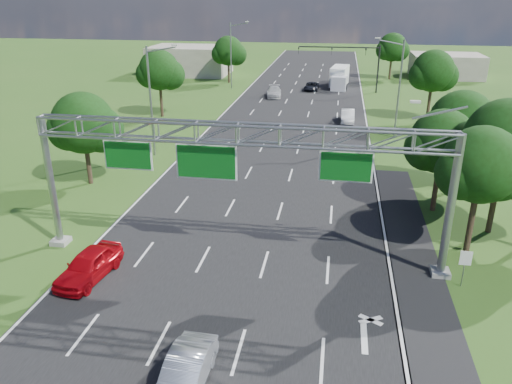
% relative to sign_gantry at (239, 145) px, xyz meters
% --- Properties ---
extents(ground, '(220.00, 220.00, 0.00)m').
position_rel_sign_gantry_xyz_m(ground, '(-0.33, 18.00, -6.89)').
color(ground, '#2C5419').
rests_on(ground, ground).
extents(road, '(18.00, 180.00, 0.02)m').
position_rel_sign_gantry_xyz_m(road, '(-0.33, 18.00, -6.89)').
color(road, black).
rests_on(road, ground).
extents(road_flare, '(3.00, 30.00, 0.02)m').
position_rel_sign_gantry_xyz_m(road_flare, '(9.87, 2.00, -6.89)').
color(road_flare, black).
rests_on(road_flare, ground).
extents(sign_gantry, '(23.50, 1.00, 9.56)m').
position_rel_sign_gantry_xyz_m(sign_gantry, '(0.00, 0.00, 0.00)').
color(sign_gantry, gray).
rests_on(sign_gantry, ground).
extents(regulatory_sign, '(0.60, 0.08, 2.10)m').
position_rel_sign_gantry_xyz_m(regulatory_sign, '(12.07, -1.02, -5.38)').
color(regulatory_sign, gray).
rests_on(regulatory_sign, ground).
extents(traffic_signal, '(12.21, 0.24, 7.00)m').
position_rel_sign_gantry_xyz_m(traffic_signal, '(7.15, 53.00, -1.72)').
color(traffic_signal, black).
rests_on(traffic_signal, ground).
extents(streetlight_l_near, '(2.97, 0.22, 10.16)m').
position_rel_sign_gantry_xyz_m(streetlight_l_near, '(-11.63, 18.00, -1.31)').
color(streetlight_l_near, gray).
rests_on(streetlight_l_near, ground).
extents(streetlight_l_far, '(2.97, 0.22, 10.16)m').
position_rel_sign_gantry_xyz_m(streetlight_l_far, '(-11.63, 53.00, -1.31)').
color(streetlight_l_far, gray).
rests_on(streetlight_l_far, ground).
extents(streetlight_r_mid, '(2.97, 0.22, 10.16)m').
position_rel_sign_gantry_xyz_m(streetlight_r_mid, '(10.97, 28.00, -1.31)').
color(streetlight_r_mid, gray).
rests_on(streetlight_r_mid, ground).
extents(tree_cluster_right, '(9.91, 14.60, 8.68)m').
position_rel_sign_gantry_xyz_m(tree_cluster_right, '(14.47, 7.19, -1.58)').
color(tree_cluster_right, '#2D2116').
rests_on(tree_cluster_right, ground).
extents(tree_verge_la, '(5.76, 4.80, 7.40)m').
position_rel_sign_gantry_xyz_m(tree_verge_la, '(-14.25, 10.04, -2.13)').
color(tree_verge_la, '#2D2116').
rests_on(tree_verge_la, ground).
extents(tree_verge_lb, '(5.76, 4.80, 8.06)m').
position_rel_sign_gantry_xyz_m(tree_verge_lb, '(-16.25, 33.04, -1.48)').
color(tree_verge_lb, '#2D2116').
rests_on(tree_verge_lb, ground).
extents(tree_verge_lc, '(5.76, 4.80, 7.62)m').
position_rel_sign_gantry_xyz_m(tree_verge_lc, '(-13.25, 58.04, -1.92)').
color(tree_verge_lc, '#2D2116').
rests_on(tree_verge_lc, ground).
extents(tree_verge_rd, '(5.76, 4.80, 8.28)m').
position_rel_sign_gantry_xyz_m(tree_verge_rd, '(15.75, 36.04, -1.26)').
color(tree_verge_rd, '#2D2116').
rests_on(tree_verge_rd, ground).
extents(tree_verge_re, '(5.76, 4.80, 7.84)m').
position_rel_sign_gantry_xyz_m(tree_verge_re, '(13.75, 66.04, -1.70)').
color(tree_verge_re, '#2D2116').
rests_on(tree_verge_re, ground).
extents(building_left, '(14.00, 10.00, 5.00)m').
position_rel_sign_gantry_xyz_m(building_left, '(-22.33, 66.00, -4.39)').
color(building_left, gray).
rests_on(building_left, ground).
extents(building_right, '(12.00, 9.00, 4.00)m').
position_rel_sign_gantry_xyz_m(building_right, '(23.67, 70.00, -4.89)').
color(building_right, gray).
rests_on(building_right, ground).
extents(red_coupe, '(2.45, 4.84, 1.58)m').
position_rel_sign_gantry_xyz_m(red_coupe, '(-7.65, -3.44, -6.10)').
color(red_coupe, '#B30810').
rests_on(red_coupe, ground).
extents(silver_sedan, '(1.67, 4.40, 1.43)m').
position_rel_sign_gantry_xyz_m(silver_sedan, '(-0.16, -10.38, -6.17)').
color(silver_sedan, silver).
rests_on(silver_sedan, ground).
extents(car_queue_a, '(2.54, 5.05, 1.41)m').
position_rel_sign_gantry_xyz_m(car_queue_a, '(-4.24, 47.38, -6.19)').
color(car_queue_a, '#BEBEBE').
rests_on(car_queue_a, ground).
extents(car_queue_b, '(2.16, 4.41, 1.21)m').
position_rel_sign_gantry_xyz_m(car_queue_b, '(0.85, 53.42, -6.29)').
color(car_queue_b, black).
rests_on(car_queue_b, ground).
extents(car_queue_d, '(1.54, 4.40, 1.45)m').
position_rel_sign_gantry_xyz_m(car_queue_d, '(6.29, 33.88, -6.17)').
color(car_queue_d, silver).
rests_on(car_queue_d, ground).
extents(box_truck, '(3.14, 8.47, 3.11)m').
position_rel_sign_gantry_xyz_m(box_truck, '(5.03, 57.12, -5.40)').
color(box_truck, white).
rests_on(box_truck, ground).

